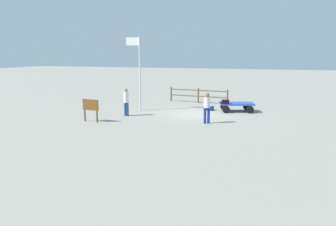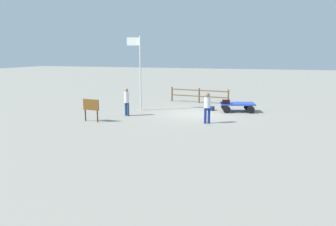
{
  "view_description": "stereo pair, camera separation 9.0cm",
  "coord_description": "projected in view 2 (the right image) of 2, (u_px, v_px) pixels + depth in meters",
  "views": [
    {
      "loc": [
        -4.67,
        20.03,
        3.76
      ],
      "look_at": [
        -0.1,
        6.0,
        1.08
      ],
      "focal_mm": 35.53,
      "sensor_mm": 36.0,
      "label": 1
    },
    {
      "loc": [
        -4.76,
        20.0,
        3.76
      ],
      "look_at": [
        -0.1,
        6.0,
        1.08
      ],
      "focal_mm": 35.53,
      "sensor_mm": 36.0,
      "label": 2
    }
  ],
  "objects": [
    {
      "name": "ground_plane",
      "position": [
        197.0,
        114.0,
        20.83
      ],
      "size": [
        120.0,
        120.0,
        0.0
      ],
      "primitive_type": "plane",
      "color": "gray"
    },
    {
      "name": "luggage_cart",
      "position": [
        237.0,
        105.0,
        21.46
      ],
      "size": [
        2.39,
        1.82,
        0.57
      ],
      "color": "blue",
      "rests_on": "ground"
    },
    {
      "name": "suitcase_grey",
      "position": [
        226.0,
        102.0,
        21.07
      ],
      "size": [
        0.53,
        0.41,
        0.25
      ],
      "color": "black",
      "rests_on": "luggage_cart"
    },
    {
      "name": "suitcase_navy",
      "position": [
        209.0,
        108.0,
        22.07
      ],
      "size": [
        0.65,
        0.49,
        0.26
      ],
      "color": "navy",
      "rests_on": "ground"
    },
    {
      "name": "worker_lead",
      "position": [
        207.0,
        105.0,
        17.78
      ],
      "size": [
        0.43,
        0.43,
        1.67
      ],
      "color": "navy",
      "rests_on": "ground"
    },
    {
      "name": "worker_trailing",
      "position": [
        127.0,
        100.0,
        19.97
      ],
      "size": [
        0.39,
        0.39,
        1.66
      ],
      "color": "navy",
      "rests_on": "ground"
    },
    {
      "name": "flagpole",
      "position": [
        139.0,
        67.0,
        21.6
      ],
      "size": [
        0.96,
        0.12,
        4.84
      ],
      "color": "silver",
      "rests_on": "ground"
    },
    {
      "name": "signboard",
      "position": [
        91.0,
        107.0,
        18.27
      ],
      "size": [
        1.02,
        0.16,
        1.25
      ],
      "color": "#4C3319",
      "rests_on": "ground"
    },
    {
      "name": "wooden_fence",
      "position": [
        199.0,
        94.0,
        25.18
      ],
      "size": [
        4.59,
        0.58,
        1.13
      ],
      "color": "brown",
      "rests_on": "ground"
    }
  ]
}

